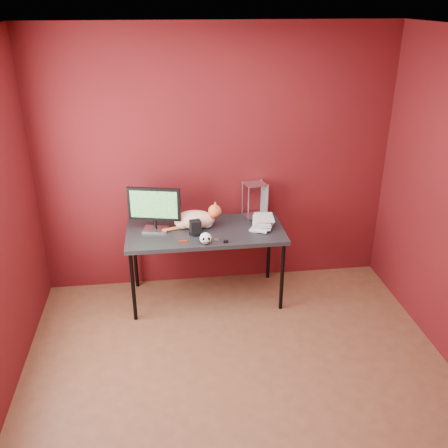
{
  "coord_description": "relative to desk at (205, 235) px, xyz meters",
  "views": [
    {
      "loc": [
        -0.53,
        -2.92,
        2.79
      ],
      "look_at": [
        0.0,
        1.15,
        0.9
      ],
      "focal_mm": 40.0,
      "sensor_mm": 36.0,
      "label": 1
    }
  ],
  "objects": [
    {
      "name": "wire_rack",
      "position": [
        0.53,
        0.26,
        0.23
      ],
      "size": [
        0.24,
        0.21,
        0.36
      ],
      "rotation": [
        0.0,
        0.0,
        0.2
      ],
      "color": "silver",
      "rests_on": "desk"
    },
    {
      "name": "black_gadget",
      "position": [
        0.16,
        -0.29,
        0.06
      ],
      "size": [
        0.05,
        0.03,
        0.02
      ],
      "primitive_type": "cube",
      "rotation": [
        0.0,
        0.0,
        -0.1
      ],
      "color": "black",
      "rests_on": "desk"
    },
    {
      "name": "skull_mug",
      "position": [
        -0.02,
        -0.29,
        0.1
      ],
      "size": [
        0.11,
        0.11,
        0.1
      ],
      "rotation": [
        0.0,
        0.0,
        0.03
      ],
      "color": "white",
      "rests_on": "desk"
    },
    {
      "name": "desk",
      "position": [
        0.0,
        0.0,
        0.0
      ],
      "size": [
        1.5,
        0.7,
        0.75
      ],
      "color": "black",
      "rests_on": "ground"
    },
    {
      "name": "washer",
      "position": [
        0.09,
        -0.22,
        0.05
      ],
      "size": [
        0.05,
        0.05,
        0.0
      ],
      "primitive_type": "cylinder",
      "color": "silver",
      "rests_on": "desk"
    },
    {
      "name": "monitor",
      "position": [
        -0.47,
        0.06,
        0.29
      ],
      "size": [
        0.49,
        0.21,
        0.43
      ],
      "rotation": [
        0.0,
        0.0,
        -0.23
      ],
      "color": "silver",
      "rests_on": "desk"
    },
    {
      "name": "speaker",
      "position": [
        -0.1,
        -0.08,
        0.11
      ],
      "size": [
        0.12,
        0.12,
        0.14
      ],
      "rotation": [
        0.0,
        0.0,
        0.17
      ],
      "color": "black",
      "rests_on": "desk"
    },
    {
      "name": "book_stack",
      "position": [
        0.47,
        0.02,
        0.64
      ],
      "size": [
        0.27,
        0.29,
        1.18
      ],
      "rotation": [
        0.0,
        0.0,
        -0.3
      ],
      "color": "beige",
      "rests_on": "desk"
    },
    {
      "name": "cat",
      "position": [
        -0.09,
        0.06,
        0.14
      ],
      "size": [
        0.56,
        0.24,
        0.26
      ],
      "rotation": [
        0.0,
        0.0,
        -0.12
      ],
      "color": "orange",
      "rests_on": "desk"
    },
    {
      "name": "room",
      "position": [
        0.15,
        -1.37,
        0.75
      ],
      "size": [
        3.52,
        3.52,
        2.61
      ],
      "color": "brown",
      "rests_on": "ground"
    },
    {
      "name": "pocket_knife",
      "position": [
        -0.22,
        -0.23,
        0.06
      ],
      "size": [
        0.07,
        0.02,
        0.01
      ],
      "primitive_type": "cube",
      "rotation": [
        0.0,
        0.0,
        -0.01
      ],
      "color": "#9A1C0B",
      "rests_on": "desk"
    }
  ]
}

